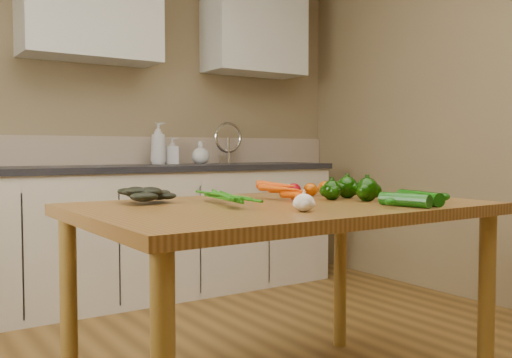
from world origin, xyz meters
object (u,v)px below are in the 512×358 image
object	(u,v)px
garlic_bulb	(304,203)
pepper_b	(347,187)
zucchini_b	(405,200)
table	(282,227)
leafy_greens	(149,189)
pepper_a	(332,190)
soap_bottle_a	(158,143)
soap_bottle_b	(172,151)
soap_bottle_c	(200,153)
tomato_b	(311,190)
tomato_c	(326,188)
pepper_c	(367,190)
zucchini_a	(420,198)
carrot_bunch	(268,193)
tomato_a	(294,190)

from	to	relation	value
garlic_bulb	pepper_b	xyz separation A→B (m)	(0.48, 0.31, 0.02)
garlic_bulb	zucchini_b	bearing A→B (deg)	-11.02
garlic_bulb	table	bearing A→B (deg)	68.23
leafy_greens	pepper_a	world-z (taller)	leafy_greens
soap_bottle_a	table	bearing A→B (deg)	-137.33
soap_bottle_b	soap_bottle_c	xyz separation A→B (m)	(0.18, -0.09, -0.01)
tomato_b	tomato_c	bearing A→B (deg)	-2.03
pepper_c	tomato_b	bearing A→B (deg)	96.87
zucchini_a	pepper_c	bearing A→B (deg)	106.10
tomato_b	zucchini_a	world-z (taller)	tomato_b
leafy_greens	zucchini_b	size ratio (longest dim) A/B	1.12
carrot_bunch	pepper_b	distance (m)	0.39
soap_bottle_c	tomato_b	xyz separation A→B (m)	(-0.40, -1.77, -0.15)
zucchini_b	zucchini_a	bearing A→B (deg)	13.09
zucchini_b	pepper_c	bearing A→B (deg)	78.71
tomato_a	soap_bottle_b	bearing A→B (deg)	80.58
pepper_b	tomato_c	bearing A→B (deg)	85.43
soap_bottle_b	pepper_c	world-z (taller)	soap_bottle_b
pepper_c	tomato_a	distance (m)	0.34
pepper_c	zucchini_b	xyz separation A→B (m)	(-0.05, -0.23, -0.02)
leafy_greens	tomato_c	size ratio (longest dim) A/B	3.03
soap_bottle_c	tomato_b	bearing A→B (deg)	-148.25
carrot_bunch	leafy_greens	xyz separation A→B (m)	(-0.40, 0.22, 0.02)
soap_bottle_a	tomato_a	bearing A→B (deg)	-132.01
pepper_b	zucchini_a	size ratio (longest dim) A/B	0.40
table	carrot_bunch	size ratio (longest dim) A/B	5.41
pepper_c	zucchini_a	size ratio (longest dim) A/B	0.41
soap_bottle_b	carrot_bunch	world-z (taller)	soap_bottle_b
soap_bottle_c	garlic_bulb	world-z (taller)	soap_bottle_c
garlic_bulb	zucchini_b	distance (m)	0.40
soap_bottle_a	pepper_c	bearing A→B (deg)	-127.97
pepper_b	tomato_a	world-z (taller)	pepper_b
garlic_bulb	zucchini_a	bearing A→B (deg)	-5.91
table	pepper_a	bearing A→B (deg)	0.83
garlic_bulb	pepper_b	distance (m)	0.57
soap_bottle_c	pepper_b	world-z (taller)	soap_bottle_c
pepper_b	soap_bottle_a	bearing A→B (deg)	89.01
soap_bottle_b	zucchini_a	xyz separation A→B (m)	(-0.13, -2.38, -0.17)
tomato_c	zucchini_b	world-z (taller)	tomato_c
zucchini_b	table	bearing A→B (deg)	129.41
pepper_c	soap_bottle_b	bearing A→B (deg)	85.06
garlic_bulb	tomato_a	bearing A→B (deg)	55.91
leafy_greens	tomato_b	distance (m)	0.72
carrot_bunch	table	bearing A→B (deg)	-75.74
leafy_greens	pepper_b	bearing A→B (deg)	-17.42
soap_bottle_a	pepper_b	world-z (taller)	soap_bottle_a
pepper_a	zucchini_a	bearing A→B (deg)	-67.18
carrot_bunch	leafy_greens	world-z (taller)	leafy_greens
soap_bottle_c	leafy_greens	distance (m)	2.02
table	garlic_bulb	world-z (taller)	garlic_bulb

